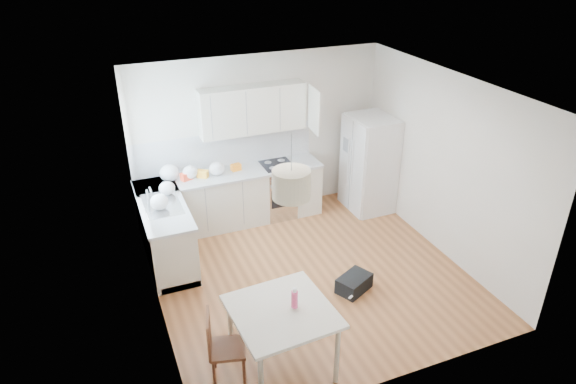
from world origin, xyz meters
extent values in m
plane|color=brown|center=(0.00, 0.00, 0.00)|extent=(4.20, 4.20, 0.00)
plane|color=white|center=(0.00, 0.00, 2.70)|extent=(4.20, 4.20, 0.00)
plane|color=beige|center=(0.00, 2.10, 1.35)|extent=(4.20, 0.00, 4.20)
plane|color=beige|center=(-2.10, 0.00, 1.35)|extent=(0.00, 4.20, 4.20)
plane|color=beige|center=(2.10, 0.00, 1.35)|extent=(0.00, 4.20, 4.20)
cube|color=#BFE0F9|center=(-2.09, 1.15, 1.75)|extent=(0.02, 1.00, 1.00)
cube|color=beige|center=(-0.60, 1.80, 0.44)|extent=(3.00, 0.60, 0.88)
cube|color=beige|center=(-1.80, 1.20, 0.44)|extent=(0.60, 1.80, 0.88)
cube|color=#BABCBF|center=(-0.60, 1.80, 0.90)|extent=(3.02, 0.64, 0.04)
cube|color=#BABCBF|center=(-1.80, 1.20, 0.90)|extent=(0.64, 1.82, 0.04)
cube|color=silver|center=(-0.60, 2.09, 1.21)|extent=(3.00, 0.01, 0.58)
cube|color=silver|center=(-2.09, 1.20, 1.21)|extent=(0.01, 1.80, 0.58)
cube|color=beige|center=(-0.15, 1.94, 1.88)|extent=(1.70, 0.32, 0.75)
cube|color=beige|center=(-1.01, -1.48, 0.80)|extent=(1.10, 1.10, 0.04)
cylinder|color=beige|center=(-1.42, -1.95, 0.39)|extent=(0.05, 0.05, 0.78)
cylinder|color=beige|center=(-0.54, -1.89, 0.39)|extent=(0.05, 0.05, 0.78)
cylinder|color=beige|center=(-1.47, -1.07, 0.39)|extent=(0.05, 0.05, 0.78)
cylinder|color=beige|center=(-0.60, -1.02, 0.39)|extent=(0.05, 0.05, 0.78)
cylinder|color=#DA3C69|center=(-0.87, -1.49, 0.94)|extent=(0.09, 0.09, 0.25)
cube|color=black|center=(0.40, -0.56, 0.11)|extent=(0.56, 0.49, 0.22)
cylinder|color=beige|center=(-0.83, -1.29, 2.18)|extent=(0.49, 0.49, 0.30)
ellipsoid|color=white|center=(-1.55, 1.87, 1.05)|extent=(0.30, 0.25, 0.27)
ellipsoid|color=white|center=(-1.24, 1.83, 1.03)|extent=(0.24, 0.20, 0.21)
ellipsoid|color=white|center=(-0.82, 1.79, 1.03)|extent=(0.25, 0.21, 0.22)
ellipsoid|color=white|center=(-1.67, 1.42, 1.02)|extent=(0.23, 0.20, 0.21)
ellipsoid|color=white|center=(-1.85, 1.02, 1.03)|extent=(0.25, 0.22, 0.23)
cube|color=orange|center=(-0.49, 1.85, 0.97)|extent=(0.17, 0.12, 0.11)
cube|color=#FFA528|center=(-1.05, 1.80, 0.98)|extent=(0.20, 0.18, 0.12)
cube|color=red|center=(-1.30, 1.80, 0.98)|extent=(0.20, 0.17, 0.12)
camera|label=1|loc=(-2.54, -5.43, 4.41)|focal=32.00mm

